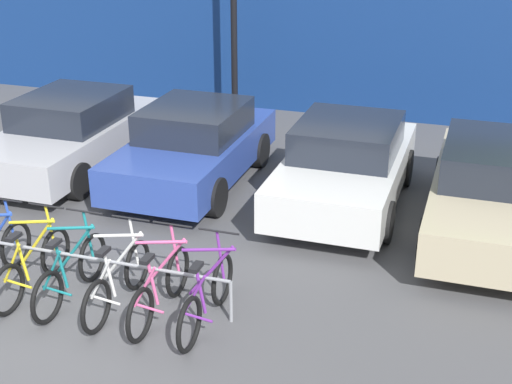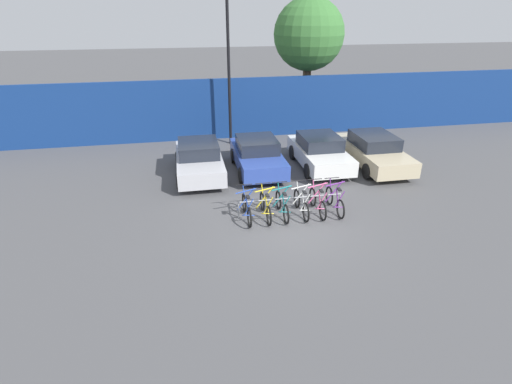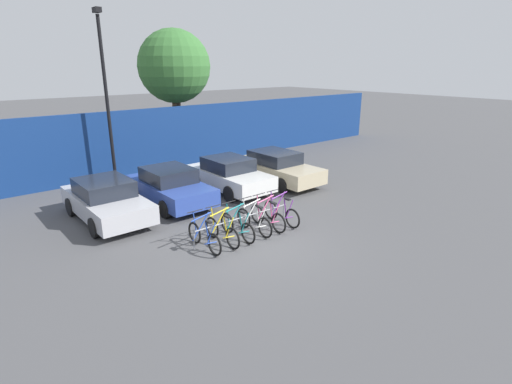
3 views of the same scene
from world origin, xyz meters
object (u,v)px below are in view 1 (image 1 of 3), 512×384
at_px(bicycle_purple, 207,297).
at_px(bike_rack, 99,264).
at_px(bicycle_white, 118,281).
at_px(car_beige, 495,189).
at_px(bicycle_pink, 160,289).
at_px(car_blue, 194,146).
at_px(bicycle_yellow, 32,266).
at_px(car_silver, 71,133).
at_px(car_white, 346,164).
at_px(bicycle_teal, 71,273).

bearing_deg(bicycle_purple, bike_rack, 174.56).
height_order(bicycle_white, car_beige, car_beige).
bearing_deg(bicycle_pink, car_beige, 43.43).
distance_m(bike_rack, car_blue, 3.98).
relative_size(bicycle_yellow, car_silver, 0.41).
relative_size(bike_rack, bicycle_pink, 2.09).
height_order(bicycle_white, car_white, car_white).
bearing_deg(car_silver, bicycle_white, -52.45).
bearing_deg(bicycle_teal, car_beige, 36.99).
bearing_deg(bicycle_pink, bicycle_teal, 178.82).
distance_m(bicycle_teal, car_silver, 4.77).
xyz_separation_m(bicycle_white, car_blue, (-0.70, 4.11, 0.31)).
distance_m(car_white, car_beige, 2.36).
xyz_separation_m(bicycle_white, car_silver, (-3.13, 4.07, 0.31)).
height_order(bicycle_purple, car_beige, car_beige).
height_order(bicycle_white, car_silver, car_silver).
bearing_deg(car_blue, bicycle_purple, -65.43).
height_order(bike_rack, bicycle_white, bicycle_white).
bearing_deg(bicycle_purple, car_silver, 136.79).
xyz_separation_m(bicycle_pink, car_blue, (-1.27, 4.11, 0.31)).
bearing_deg(bicycle_pink, bike_rack, 169.50).
distance_m(car_silver, car_beige, 7.49).
distance_m(bicycle_yellow, bicycle_pink, 1.79).
xyz_separation_m(bicycle_pink, bicycle_purple, (0.61, 0.00, 0.00)).
height_order(car_silver, car_white, same).
relative_size(bike_rack, bicycle_teal, 2.09).
xyz_separation_m(bicycle_teal, car_silver, (-2.47, 4.07, 0.31)).
height_order(bike_rack, car_silver, car_silver).
xyz_separation_m(car_white, car_beige, (2.34, -0.32, 0.00)).
height_order(bicycle_teal, car_blue, car_blue).
bearing_deg(bicycle_white, bicycle_purple, 3.13).
xyz_separation_m(bike_rack, bicycle_purple, (1.51, -0.15, -0.11)).
relative_size(bicycle_yellow, bicycle_white, 1.00).
bearing_deg(bicycle_yellow, car_white, 54.73).
bearing_deg(car_beige, car_white, 172.19).
xyz_separation_m(car_blue, car_beige, (5.05, -0.38, 0.00)).
relative_size(bicycle_yellow, bicycle_pink, 1.00).
xyz_separation_m(car_silver, car_white, (5.14, -0.03, -0.00)).
relative_size(car_blue, car_beige, 0.89).
bearing_deg(car_beige, car_blue, 175.65).
height_order(bicycle_purple, car_blue, car_blue).
bearing_deg(car_white, bicycle_yellow, -128.59).
relative_size(bicycle_white, bicycle_purple, 1.00).
xyz_separation_m(bicycle_white, bicycle_pink, (0.57, 0.00, 0.00)).
xyz_separation_m(bicycle_yellow, bicycle_teal, (0.56, 0.00, 0.00)).
height_order(bicycle_pink, car_white, car_white).
xyz_separation_m(bicycle_yellow, car_blue, (0.52, 4.11, 0.31)).
height_order(bicycle_pink, bicycle_purple, same).
bearing_deg(bicycle_purple, car_blue, 114.74).
xyz_separation_m(bicycle_teal, car_white, (2.67, 4.05, 0.31)).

